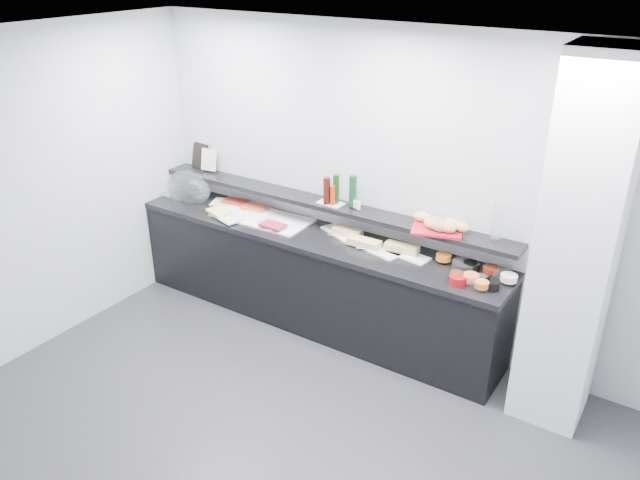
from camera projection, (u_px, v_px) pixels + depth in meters
The scene contains 57 objects.
ground at pixel (260, 461), 4.29m from camera, with size 5.00×5.00×0.00m, color #2D2D30.
back_wall at pixel (401, 191), 5.23m from camera, with size 5.00×0.02×2.70m, color #B2B5BA.
ceiling at pixel (237, 59), 3.14m from camera, with size 5.00×5.00×0.00m, color white.
column at pixel (577, 250), 4.22m from camera, with size 0.50×0.50×2.70m, color silver.
buffet_cabinet at pixel (312, 280), 5.74m from camera, with size 3.60×0.60×0.85m, color black.
counter_top at pixel (312, 236), 5.55m from camera, with size 3.62×0.62×0.05m, color black.
wall_shelf at pixel (323, 203), 5.57m from camera, with size 3.60×0.25×0.04m, color black.
cloche_base at pixel (180, 196), 6.32m from camera, with size 0.39×0.26×0.04m, color #B8BBBF.
cloche_dome at pixel (189, 188), 6.24m from camera, with size 0.50×0.33×0.34m, color white.
linen_runner at pixel (262, 217), 5.85m from camera, with size 0.94×0.44×0.01m, color white.
platter_meat_a at pixel (228, 203), 6.15m from camera, with size 0.31×0.21×0.01m, color white.
food_meat_a at pixel (235, 201), 6.13m from camera, with size 0.25×0.16×0.02m, color maroon.
platter_salmon at pixel (259, 210), 5.98m from camera, with size 0.31×0.21×0.01m, color white.
food_salmon at pixel (255, 207), 5.99m from camera, with size 0.25×0.16×0.02m, color #CF4B2A.
platter_cheese at pixel (229, 217), 5.81m from camera, with size 0.30×0.20×0.01m, color silver.
food_cheese at pixel (218, 212), 5.89m from camera, with size 0.23×0.15×0.02m, color #EBE95B.
platter_meat_b at pixel (271, 224), 5.68m from camera, with size 0.26×0.18×0.01m, color silver.
food_meat_b at pixel (273, 225), 5.60m from camera, with size 0.23×0.14×0.02m, color maroon.
sandwich_plate_left at pixel (340, 233), 5.54m from camera, with size 0.39×0.17×0.01m, color white.
sandwich_food_left at pixel (347, 232), 5.47m from camera, with size 0.26×0.10×0.06m, color #DBAF73.
tongs_left at pixel (336, 236), 5.45m from camera, with size 0.01×0.01×0.16m, color silver.
sandwich_plate_mid at pixel (380, 251), 5.20m from camera, with size 0.36×0.15×0.01m, color white.
sandwich_food_mid at pixel (364, 243), 5.27m from camera, with size 0.29×0.11×0.06m, color #E5AE78.
tongs_mid at pixel (365, 249), 5.21m from camera, with size 0.01×0.01×0.16m, color silver.
sandwich_plate_right at pixel (408, 255), 5.13m from camera, with size 0.37×0.16×0.01m, color white.
sandwich_food_right at pixel (402, 248), 5.17m from camera, with size 0.29×0.11×0.06m, color tan.
tongs_right at pixel (416, 257), 5.09m from camera, with size 0.01×0.01×0.16m, color #BABCC1.
bowl_glass_fruit at pixel (464, 266), 4.90m from camera, with size 0.19×0.19×0.07m, color silver.
fill_glass_fruit at pixel (444, 257), 5.02m from camera, with size 0.12×0.12×0.05m, color orange.
bowl_black_jam at pixel (471, 267), 4.89m from camera, with size 0.13×0.13×0.07m, color black.
fill_black_jam at pixel (491, 269), 4.82m from camera, with size 0.12×0.12×0.05m, color #591C0C.
bowl_glass_cream at pixel (502, 273), 4.80m from camera, with size 0.16×0.16×0.07m, color white.
fill_glass_cream at pixel (509, 278), 4.70m from camera, with size 0.13×0.13×0.05m, color silver.
bowl_red_jam at pixel (458, 280), 4.70m from camera, with size 0.13×0.13×0.07m, color maroon.
fill_red_jam at pixel (457, 275), 4.74m from camera, with size 0.10×0.10×0.05m, color #521E0B.
bowl_glass_salmon at pixel (477, 282), 4.66m from camera, with size 0.18×0.18×0.07m, color white.
fill_glass_salmon at pixel (471, 277), 4.71m from camera, with size 0.13×0.13×0.05m, color #CD5332.
bowl_black_fruit at pixel (492, 285), 4.63m from camera, with size 0.12×0.12×0.07m, color black.
fill_black_fruit at pixel (482, 284), 4.61m from camera, with size 0.10×0.10×0.05m, color orange.
framed_print at pixel (200, 156), 6.35m from camera, with size 0.21×0.02×0.26m, color black.
print_art at pixel (209, 160), 6.23m from camera, with size 0.17×0.00×0.22m, color beige.
condiment_tray at pixel (331, 203), 5.51m from camera, with size 0.23×0.14×0.01m, color white.
bottle_green_a at pixel (336, 189), 5.45m from camera, with size 0.06×0.06×0.26m, color #0F350E.
bottle_brown at pixel (327, 191), 5.44m from camera, with size 0.06×0.06×0.24m, color #331009.
bottle_green_b at pixel (353, 191), 5.37m from camera, with size 0.07×0.07×0.28m, color #0F381A.
bottle_hot at pixel (333, 195), 5.42m from camera, with size 0.04×0.04×0.18m, color red.
shaker_salt at pixel (359, 206), 5.35m from camera, with size 0.04×0.04×0.07m, color white.
shaker_pepper at pixel (355, 204), 5.38m from camera, with size 0.03×0.03×0.07m, color silver.
bread_tray at pixel (437, 230), 4.98m from camera, with size 0.40×0.28×0.02m, color #AA121F.
bread_roll_nw at pixel (422, 217), 5.09m from camera, with size 0.15×0.10×0.08m, color gold.
bread_roll_ne at pixel (451, 223), 4.97m from camera, with size 0.13×0.08×0.08m, color #D6B251.
bread_roll_sw at pixel (431, 224), 4.97m from camera, with size 0.14×0.09×0.08m, color #B18D43.
bread_roll_s at pixel (447, 227), 4.90m from camera, with size 0.16×0.10×0.08m, color #C87F4C.
bread_roll_se at pixel (440, 227), 4.91m from camera, with size 0.13×0.08×0.08m, color #AD6F42.
bread_roll_midw at pixel (436, 221), 5.01m from camera, with size 0.16×0.10×0.08m, color #AE7B42.
bread_roll_mide at pixel (461, 227), 4.91m from camera, with size 0.15×0.09×0.08m, color tan.
carafe at pixel (497, 224), 4.74m from camera, with size 0.09×0.09×0.30m, color silver.
Camera 1 is at (2.12, -2.47, 3.21)m, focal length 35.00 mm.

